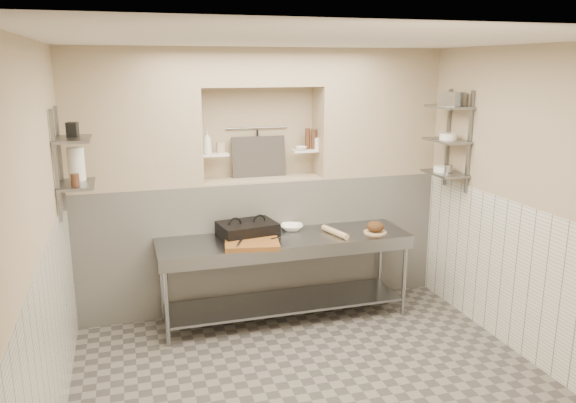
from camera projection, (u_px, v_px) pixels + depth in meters
name	position (u px, v px, depth m)	size (l,w,h in m)	color
floor	(312.00, 383.00, 4.85)	(4.00, 3.90, 0.10)	#655F59
ceiling	(316.00, 33.00, 4.16)	(4.00, 3.90, 0.10)	silver
wall_left	(38.00, 244.00, 3.93)	(0.10, 3.90, 2.80)	tan
wall_right	(528.00, 204.00, 5.07)	(0.10, 3.90, 2.80)	tan
wall_back	(256.00, 176.00, 6.37)	(4.00, 0.10, 2.80)	tan
wall_front	(453.00, 331.00, 2.64)	(4.00, 0.10, 2.80)	tan
backwall_lower	(262.00, 241.00, 6.30)	(4.00, 0.40, 1.40)	silver
alcove_sill	(261.00, 179.00, 6.13)	(1.30, 0.40, 0.02)	tan
backwall_pillar_left	(132.00, 119.00, 5.60)	(1.35, 0.40, 1.40)	tan
backwall_pillar_right	(374.00, 113.00, 6.34)	(1.35, 0.40, 1.40)	tan
backwall_header	(260.00, 67.00, 5.85)	(1.30, 0.40, 0.40)	tan
wainscot_left	(57.00, 334.00, 4.12)	(0.02, 3.90, 1.40)	silver
wainscot_right	(515.00, 277.00, 5.22)	(0.02, 3.90, 1.40)	silver
alcove_shelf_left	(215.00, 155.00, 5.92)	(0.28, 0.16, 0.03)	white
alcove_shelf_right	(305.00, 151.00, 6.20)	(0.28, 0.16, 0.03)	white
utensil_rail	(257.00, 128.00, 6.16)	(0.02, 0.02, 0.70)	gray
hanging_steel	(258.00, 143.00, 6.18)	(0.02, 0.02, 0.30)	black
splash_panel	(259.00, 157.00, 6.17)	(0.60, 0.02, 0.45)	#383330
shelf_rail_left_a	(60.00, 159.00, 5.03)	(0.03, 0.03, 0.95)	slate
shelf_rail_left_b	(56.00, 167.00, 4.65)	(0.03, 0.03, 0.95)	slate
wall_shelf_left_lower	(77.00, 185.00, 4.92)	(0.30, 0.50, 0.03)	slate
wall_shelf_left_upper	(73.00, 139.00, 4.83)	(0.30, 0.50, 0.03)	slate
shelf_rail_right_a	(448.00, 138.00, 6.11)	(0.03, 0.03, 1.05)	slate
shelf_rail_right_b	(469.00, 143.00, 5.74)	(0.03, 0.03, 1.05)	slate
wall_shelf_right_lower	(445.00, 173.00, 5.97)	(0.30, 0.50, 0.03)	slate
wall_shelf_right_mid	(447.00, 141.00, 5.89)	(0.30, 0.50, 0.03)	slate
wall_shelf_right_upper	(449.00, 107.00, 5.80)	(0.30, 0.50, 0.03)	slate
prep_table	(285.00, 261.00, 5.81)	(2.60, 0.70, 0.90)	gray
panini_press	(247.00, 230.00, 5.75)	(0.62, 0.50, 0.15)	black
cutting_board	(252.00, 244.00, 5.46)	(0.52, 0.37, 0.05)	brown
knife_blade	(281.00, 237.00, 5.61)	(0.25, 0.03, 0.01)	gray
tongs	(240.00, 242.00, 5.42)	(0.02, 0.02, 0.26)	gray
mixing_bowl	(292.00, 227.00, 6.01)	(0.24, 0.24, 0.06)	white
rolling_pin	(335.00, 232.00, 5.83)	(0.06, 0.06, 0.41)	tan
bread_board	(375.00, 232.00, 5.92)	(0.24, 0.24, 0.01)	tan
bread_loaf	(375.00, 226.00, 5.90)	(0.19, 0.19, 0.11)	#4C2D19
bottle_soap	(207.00, 143.00, 5.86)	(0.09, 0.09, 0.24)	white
jar_alcove	(220.00, 148.00, 5.95)	(0.07, 0.07, 0.11)	tan
bowl_alcove	(301.00, 148.00, 6.16)	(0.13, 0.13, 0.04)	white
condiment_a	(314.00, 139.00, 6.21)	(0.06, 0.06, 0.22)	#47291B
condiment_b	(308.00, 139.00, 6.22)	(0.06, 0.06, 0.23)	#47291B
condiment_c	(317.00, 143.00, 6.22)	(0.07, 0.07, 0.13)	white
jug_left	(76.00, 164.00, 5.02)	(0.15, 0.15, 0.30)	white
jar_left	(75.00, 180.00, 4.79)	(0.07, 0.07, 0.11)	#47291B
box_left_upper	(72.00, 130.00, 4.87)	(0.09, 0.09, 0.13)	black
bowl_right	(443.00, 169.00, 6.00)	(0.20, 0.20, 0.06)	white
canister_right	(448.00, 169.00, 5.90)	(0.09, 0.09, 0.09)	gray
bowl_right_mid	(448.00, 136.00, 5.86)	(0.18, 0.18, 0.07)	white
basket_right	(452.00, 99.00, 5.74)	(0.18, 0.22, 0.14)	gray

